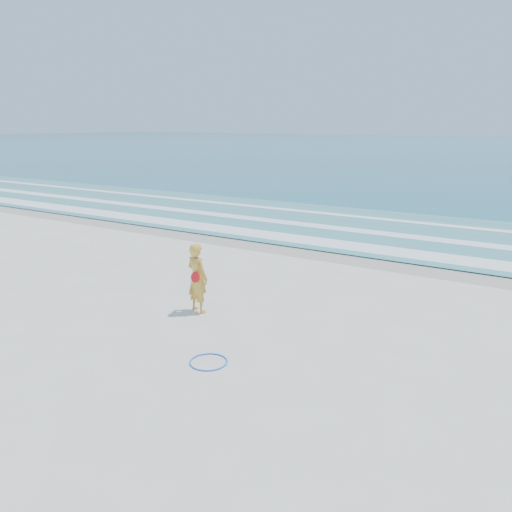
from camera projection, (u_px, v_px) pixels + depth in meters
The scene contains 8 objects.
ground at pixel (158, 335), 11.50m from camera, with size 400.00×400.00×0.00m, color silver.
wet_sand at pixel (320, 252), 18.91m from camera, with size 400.00×2.40×0.00m, color #B2A893.
shallow at pixel (365, 228), 23.02m from camera, with size 400.00×10.00×0.01m, color #59B7AD.
foam_near at pixel (334, 244), 19.97m from camera, with size 400.00×1.40×0.01m, color white.
foam_mid at pixel (359, 231), 22.36m from camera, with size 400.00×0.90×0.01m, color white.
foam_far at pixel (382, 219), 25.07m from camera, with size 400.00×0.60×0.01m, color white.
hoop at pixel (208, 362), 10.16m from camera, with size 0.78×0.78×0.03m, color blue.
woman at pixel (197, 278), 12.70m from camera, with size 0.73×0.56×1.81m.
Camera 1 is at (7.51, -7.88, 4.73)m, focal length 35.00 mm.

